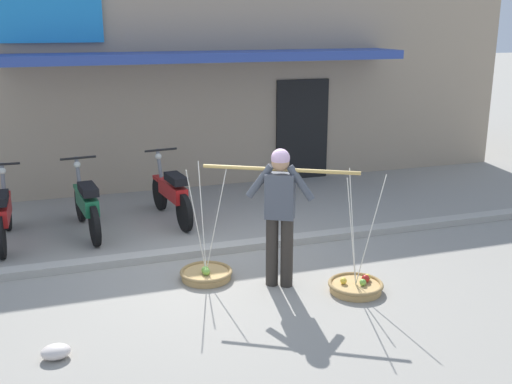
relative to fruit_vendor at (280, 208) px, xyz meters
name	(u,v)px	position (x,y,z in m)	size (l,w,h in m)	color
ground_plane	(220,272)	(-0.59, 0.60, -0.98)	(90.00, 90.00, 0.00)	gray
sidewalk_curb	(206,250)	(-0.59, 1.30, -0.93)	(20.00, 0.24, 0.10)	#AEA89C
fruit_vendor	(280,208)	(0.00, 0.00, 0.00)	(1.62, 0.96, 1.70)	#2D2823
fruit_basket_left_side	(206,273)	(-0.80, 0.46, -0.90)	(0.66, 0.66, 1.45)	tan
fruit_basket_right_side	(356,286)	(0.80, -0.46, -0.91)	(0.66, 0.66, 1.45)	tan
motorcycle_nearest_shop	(3,214)	(-3.24, 2.60, -0.53)	(0.54, 1.82, 1.09)	black
motorcycle_second_in_row	(87,204)	(-2.08, 2.69, -0.53)	(0.54, 1.82, 1.09)	black
motorcycle_third_in_row	(172,193)	(-0.75, 2.89, -0.53)	(0.54, 1.81, 1.09)	black
storefront_building	(179,68)	(0.34, 7.28, 1.12)	(13.00, 6.00, 4.20)	tan
plastic_litter_bag	(56,352)	(-2.61, -0.89, -0.91)	(0.28, 0.22, 0.14)	silver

